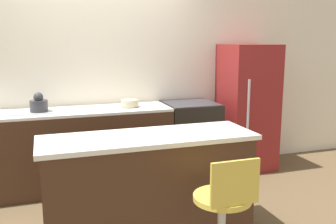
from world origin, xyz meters
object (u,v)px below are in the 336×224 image
Objects in this scene: oven_range at (190,139)px; stool_chair at (224,218)px; mixing_bowl at (130,103)px; refrigerator at (247,107)px; kettle at (39,104)px.

oven_range is 1.01× the size of stool_chair.
oven_range is 0.94m from mixing_bowl.
stool_chair is at bearing -84.09° from mixing_bowl.
mixing_bowl is (-1.61, -0.03, 0.15)m from refrigerator.
refrigerator is 8.03× the size of mixing_bowl.
kettle is 1.03× the size of mixing_bowl.
oven_range is at bearing 74.50° from stool_chair.
stool_chair is 4.36× the size of kettle.
oven_range is 4.40× the size of kettle.
kettle is at bearing -179.40° from refrigerator.
oven_range is 0.57× the size of refrigerator.
mixing_bowl reaches higher than oven_range.
oven_range is at bearing -179.96° from refrigerator.
refrigerator is 2.53m from stool_chair.
refrigerator is at bearing 56.20° from stool_chair.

